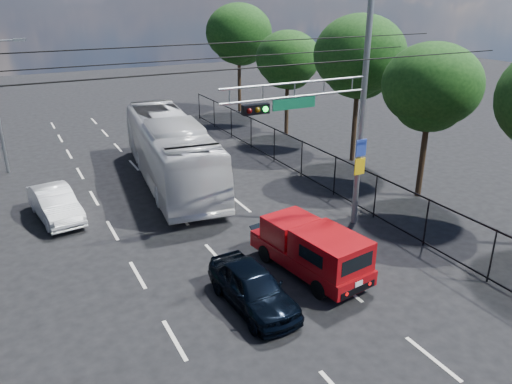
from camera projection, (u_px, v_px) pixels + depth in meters
lane_markings at (166, 201)px, 23.84m from camera, size 6.12×38.00×0.01m
signal_mast at (338, 105)px, 19.21m from camera, size 6.43×0.39×9.50m
utility_wires at (200, 57)px, 16.90m from camera, size 22.00×5.04×0.74m
fence_right at (321, 168)px, 25.21m from camera, size 0.06×34.03×2.00m
tree_right_b at (431, 92)px, 22.66m from camera, size 4.50×4.50×7.31m
tree_right_c at (359, 61)px, 27.61m from camera, size 5.10×5.10×8.29m
tree_right_d at (288, 63)px, 33.53m from camera, size 4.32×4.32×7.02m
tree_right_e at (239, 37)px, 39.80m from camera, size 5.28×5.28×8.58m
red_pickup at (311, 248)px, 17.42m from camera, size 2.44×5.11×1.83m
navy_hatchback at (253, 287)px, 15.66m from camera, size 1.76×4.04×1.36m
white_bus at (171, 150)px, 25.75m from camera, size 4.23×12.43×3.39m
white_van at (55, 204)px, 21.79m from camera, size 2.03×4.37×1.39m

